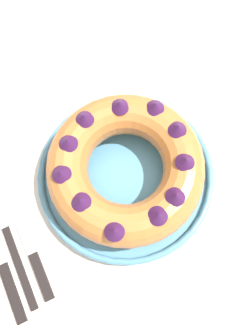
{
  "coord_description": "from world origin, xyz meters",
  "views": [
    {
      "loc": [
        -0.08,
        -0.15,
        1.37
      ],
      "look_at": [
        -0.01,
        -0.0,
        0.83
      ],
      "focal_mm": 35.0,
      "sensor_mm": 36.0,
      "label": 1
    }
  ],
  "objects_px": {
    "serving_dish": "(126,176)",
    "serving_knife": "(3,267)",
    "fork": "(11,243)",
    "cake_knife": "(34,255)",
    "bundt_cake": "(126,168)"
  },
  "relations": [
    {
      "from": "bundt_cake",
      "to": "cake_knife",
      "type": "bearing_deg",
      "value": -163.93
    },
    {
      "from": "bundt_cake",
      "to": "cake_knife",
      "type": "relative_size",
      "value": 1.46
    },
    {
      "from": "serving_knife",
      "to": "bundt_cake",
      "type": "bearing_deg",
      "value": 6.24
    },
    {
      "from": "serving_dish",
      "to": "fork",
      "type": "height_order",
      "value": "serving_dish"
    },
    {
      "from": "serving_dish",
      "to": "serving_knife",
      "type": "relative_size",
      "value": 1.41
    },
    {
      "from": "fork",
      "to": "bundt_cake",
      "type": "bearing_deg",
      "value": 6.13
    },
    {
      "from": "fork",
      "to": "serving_knife",
      "type": "relative_size",
      "value": 0.91
    },
    {
      "from": "serving_dish",
      "to": "serving_knife",
      "type": "xyz_separation_m",
      "value": [
        -0.27,
        -0.06,
        -0.01
      ]
    },
    {
      "from": "fork",
      "to": "cake_knife",
      "type": "height_order",
      "value": "cake_knife"
    },
    {
      "from": "serving_dish",
      "to": "serving_knife",
      "type": "bearing_deg",
      "value": -168.18
    },
    {
      "from": "serving_dish",
      "to": "cake_knife",
      "type": "height_order",
      "value": "serving_dish"
    },
    {
      "from": "fork",
      "to": "serving_knife",
      "type": "xyz_separation_m",
      "value": [
        -0.03,
        -0.03,
        -0.0
      ]
    },
    {
      "from": "serving_knife",
      "to": "cake_knife",
      "type": "xyz_separation_m",
      "value": [
        0.05,
        -0.01,
        0.0
      ]
    },
    {
      "from": "serving_dish",
      "to": "fork",
      "type": "distance_m",
      "value": 0.24
    },
    {
      "from": "serving_dish",
      "to": "serving_knife",
      "type": "distance_m",
      "value": 0.27
    }
  ]
}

